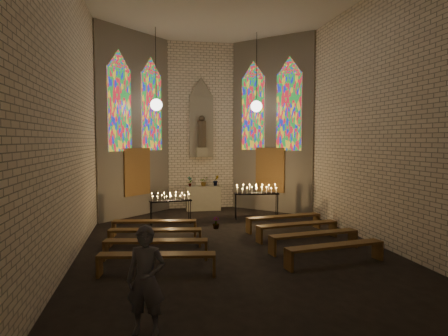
{
  "coord_description": "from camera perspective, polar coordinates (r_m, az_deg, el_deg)",
  "views": [
    {
      "loc": [
        -2.19,
        -10.86,
        2.9
      ],
      "look_at": [
        0.09,
        1.24,
        2.04
      ],
      "focal_mm": 32.0,
      "sensor_mm": 36.0,
      "label": 1
    }
  ],
  "objects": [
    {
      "name": "pew_right_0",
      "position": [
        13.06,
        8.54,
        -7.12
      ],
      "size": [
        2.53,
        0.75,
        0.48
      ],
      "rotation": [
        0.0,
        0.0,
        0.16
      ],
      "color": "brown",
      "rests_on": "ground"
    },
    {
      "name": "altar",
      "position": [
        16.63,
        -3.01,
        -4.31
      ],
      "size": [
        1.4,
        0.6,
        1.0
      ],
      "primitive_type": "cube",
      "color": "#ACA68C",
      "rests_on": "ground"
    },
    {
      "name": "pew_left_1",
      "position": [
        11.18,
        -9.81,
        -9.03
      ],
      "size": [
        2.53,
        0.75,
        0.48
      ],
      "rotation": [
        0.0,
        0.0,
        -0.16
      ],
      "color": "brown",
      "rests_on": "ground"
    },
    {
      "name": "flower_vase_right",
      "position": [
        16.66,
        -1.16,
        -1.79
      ],
      "size": [
        0.28,
        0.25,
        0.44
      ],
      "primitive_type": "imported",
      "rotation": [
        0.0,
        0.0,
        0.24
      ],
      "color": "#4C723F",
      "rests_on": "altar"
    },
    {
      "name": "votive_stand_left",
      "position": [
        13.84,
        -7.64,
        -4.35
      ],
      "size": [
        1.46,
        0.53,
        1.05
      ],
      "rotation": [
        0.0,
        0.0,
        0.14
      ],
      "color": "black",
      "rests_on": "ground"
    },
    {
      "name": "pew_left_3",
      "position": [
        8.86,
        -9.57,
        -12.51
      ],
      "size": [
        2.53,
        0.75,
        0.48
      ],
      "rotation": [
        0.0,
        0.0,
        -0.16
      ],
      "color": "brown",
      "rests_on": "ground"
    },
    {
      "name": "aisle_flower_pot",
      "position": [
        13.2,
        -1.16,
        -7.84
      ],
      "size": [
        0.24,
        0.24,
        0.39
      ],
      "primitive_type": "imported",
      "rotation": [
        0.0,
        0.0,
        -0.09
      ],
      "color": "#4C723F",
      "rests_on": "ground"
    },
    {
      "name": "pew_left_2",
      "position": [
        10.01,
        -9.7,
        -10.57
      ],
      "size": [
        2.53,
        0.75,
        0.48
      ],
      "rotation": [
        0.0,
        0.0,
        -0.16
      ],
      "color": "brown",
      "rests_on": "ground"
    },
    {
      "name": "visitor",
      "position": [
        6.28,
        -11.08,
        -15.44
      ],
      "size": [
        0.68,
        0.54,
        1.64
      ],
      "primitive_type": "imported",
      "rotation": [
        0.0,
        0.0,
        -0.29
      ],
      "color": "#494952",
      "rests_on": "ground"
    },
    {
      "name": "floor",
      "position": [
        11.45,
        0.7,
        -10.67
      ],
      "size": [
        12.0,
        12.0,
        0.0
      ],
      "primitive_type": "plane",
      "color": "black",
      "rests_on": "ground"
    },
    {
      "name": "pew_right_2",
      "position": [
        10.87,
        12.76,
        -9.44
      ],
      "size": [
        2.53,
        0.75,
        0.48
      ],
      "rotation": [
        0.0,
        0.0,
        0.16
      ],
      "color": "brown",
      "rests_on": "ground"
    },
    {
      "name": "flower_vase_left",
      "position": [
        16.46,
        -4.91,
        -1.92
      ],
      "size": [
        0.26,
        0.22,
        0.42
      ],
      "primitive_type": "imported",
      "rotation": [
        0.0,
        0.0,
        0.42
      ],
      "color": "#4C723F",
      "rests_on": "altar"
    },
    {
      "name": "votive_stand_right",
      "position": [
        14.73,
        4.65,
        -3.31
      ],
      "size": [
        1.67,
        0.58,
        1.2
      ],
      "rotation": [
        0.0,
        0.0,
        -0.12
      ],
      "color": "black",
      "rests_on": "ground"
    },
    {
      "name": "pew_right_3",
      "position": [
        9.82,
        15.59,
        -10.96
      ],
      "size": [
        2.53,
        0.75,
        0.48
      ],
      "rotation": [
        0.0,
        0.0,
        0.16
      ],
      "color": "brown",
      "rests_on": "ground"
    },
    {
      "name": "pew_right_1",
      "position": [
        11.96,
        10.45,
        -8.18
      ],
      "size": [
        2.53,
        0.75,
        0.48
      ],
      "rotation": [
        0.0,
        0.0,
        0.16
      ],
      "color": "brown",
      "rests_on": "ground"
    },
    {
      "name": "pew_left_0",
      "position": [
        12.35,
        -9.9,
        -7.78
      ],
      "size": [
        2.53,
        0.75,
        0.48
      ],
      "rotation": [
        0.0,
        0.0,
        -0.16
      ],
      "color": "brown",
      "rests_on": "ground"
    },
    {
      "name": "room",
      "position": [
        14.42,
        -1.95,
        7.23
      ],
      "size": [
        8.22,
        12.43,
        7.0
      ],
      "color": "#F5E6CD",
      "rests_on": "ground"
    },
    {
      "name": "flower_vase_center",
      "position": [
        16.53,
        -2.89,
        -1.94
      ],
      "size": [
        0.36,
        0.32,
        0.39
      ],
      "primitive_type": "imported",
      "rotation": [
        0.0,
        0.0,
        -0.05
      ],
      "color": "#4C723F",
      "rests_on": "altar"
    }
  ]
}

